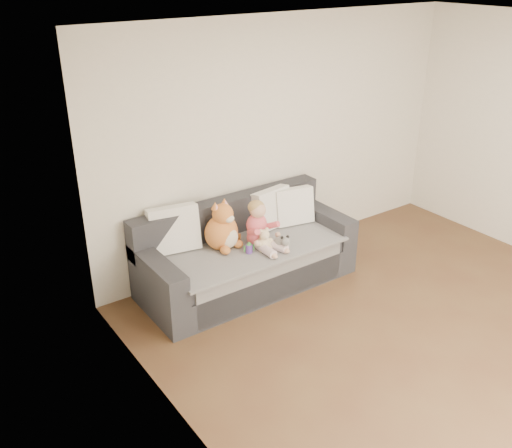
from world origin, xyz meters
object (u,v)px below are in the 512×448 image
(sofa, at_px, (245,256))
(plush_cat, at_px, (223,230))
(toddler, at_px, (259,227))
(teddy_bear, at_px, (264,241))
(sippy_cup, at_px, (249,247))

(sofa, xyz_separation_m, plush_cat, (-0.24, 0.04, 0.35))
(toddler, xyz_separation_m, teddy_bear, (-0.02, -0.10, -0.10))
(plush_cat, xyz_separation_m, teddy_bear, (0.30, -0.28, -0.10))
(sofa, distance_m, sippy_cup, 0.33)
(sofa, height_order, toddler, toddler)
(toddler, relative_size, plush_cat, 0.93)
(sofa, height_order, sippy_cup, sofa)
(toddler, bearing_deg, teddy_bear, -105.24)
(sofa, distance_m, teddy_bear, 0.36)
(toddler, distance_m, plush_cat, 0.36)
(sofa, relative_size, sippy_cup, 18.33)
(sippy_cup, bearing_deg, plush_cat, 118.68)
(sofa, xyz_separation_m, toddler, (0.08, -0.14, 0.36))
(sofa, distance_m, toddler, 0.40)
(plush_cat, bearing_deg, sippy_cup, -75.38)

